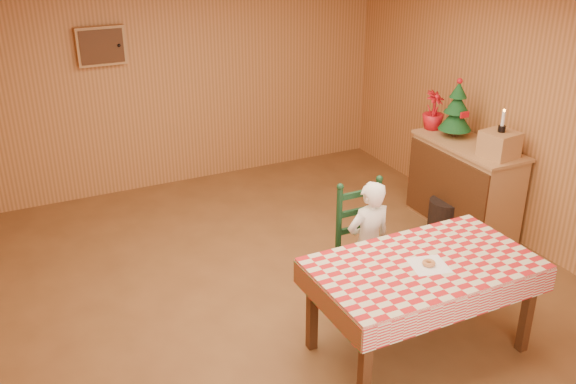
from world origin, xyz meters
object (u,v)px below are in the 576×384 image
object	(u,v)px
seated_child	(368,244)
crate	(499,144)
christmas_tree	(457,111)
storage_bin	(445,216)
shelf_unit	(464,186)
ladder_chair	(364,247)
dining_table	(423,272)

from	to	relation	value
seated_child	crate	size ratio (longest dim) A/B	3.75
christmas_tree	storage_bin	bearing A→B (deg)	-130.92
crate	shelf_unit	bearing A→B (deg)	91.23
ladder_chair	shelf_unit	distance (m)	1.82
seated_child	storage_bin	size ratio (longest dim) A/B	3.22
seated_child	shelf_unit	world-z (taller)	seated_child
shelf_unit	ladder_chair	bearing A→B (deg)	-157.19
dining_table	ladder_chair	world-z (taller)	ladder_chair
crate	christmas_tree	bearing A→B (deg)	90.00
dining_table	ladder_chair	distance (m)	0.81
seated_child	storage_bin	world-z (taller)	seated_child
dining_table	storage_bin	world-z (taller)	dining_table
ladder_chair	christmas_tree	bearing A→B (deg)	29.55
shelf_unit	dining_table	bearing A→B (deg)	-138.30
ladder_chair	shelf_unit	xyz separation A→B (m)	(1.67, 0.70, -0.04)
shelf_unit	crate	size ratio (longest dim) A/B	4.13
ladder_chair	crate	size ratio (longest dim) A/B	3.60
seated_child	crate	distance (m)	1.79
christmas_tree	storage_bin	world-z (taller)	christmas_tree
dining_table	storage_bin	bearing A→B (deg)	45.45
crate	ladder_chair	bearing A→B (deg)	-169.77
dining_table	christmas_tree	bearing A→B (deg)	45.99
ladder_chair	shelf_unit	size ratio (longest dim) A/B	0.87
storage_bin	crate	bearing A→B (deg)	-58.37
ladder_chair	seated_child	world-z (taller)	seated_child
christmas_tree	shelf_unit	bearing A→B (deg)	-91.98
ladder_chair	christmas_tree	distance (m)	2.06
seated_child	crate	bearing A→B (deg)	-167.90
ladder_chair	storage_bin	xyz separation A→B (m)	(1.45, 0.68, -0.33)
dining_table	christmas_tree	xyz separation A→B (m)	(1.68, 1.74, 0.52)
dining_table	seated_child	size ratio (longest dim) A/B	1.47
crate	christmas_tree	xyz separation A→B (m)	(-0.00, 0.65, 0.16)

